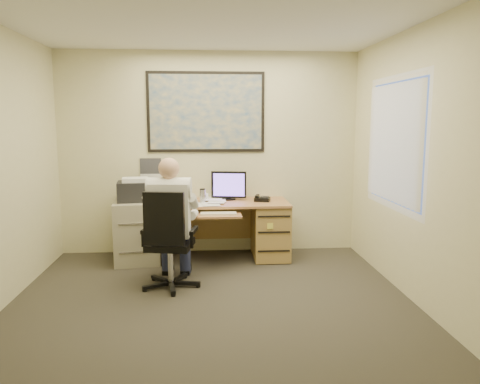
{
  "coord_description": "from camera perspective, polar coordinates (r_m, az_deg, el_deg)",
  "views": [
    {
      "loc": [
        -0.04,
        -4.08,
        1.78
      ],
      "look_at": [
        0.35,
        1.3,
        0.96
      ],
      "focal_mm": 35.0,
      "sensor_mm": 36.0,
      "label": 1
    }
  ],
  "objects": [
    {
      "name": "room_shell",
      "position": [
        4.1,
        -3.55,
        2.6
      ],
      "size": [
        4.0,
        4.5,
        2.7
      ],
      "color": "#332F27",
      "rests_on": "ground"
    },
    {
      "name": "desk",
      "position": [
        6.15,
        1.41,
        -3.94
      ],
      "size": [
        1.6,
        0.97,
        1.12
      ],
      "color": "#B37C4C",
      "rests_on": "ground"
    },
    {
      "name": "world_map",
      "position": [
        6.31,
        -4.17,
        9.69
      ],
      "size": [
        1.56,
        0.03,
        1.06
      ],
      "primitive_type": "cube",
      "color": "#1E4C93",
      "rests_on": "room_shell"
    },
    {
      "name": "wall_calendar",
      "position": [
        6.4,
        -10.82,
        2.19
      ],
      "size": [
        0.28,
        0.01,
        0.42
      ],
      "primitive_type": "cube",
      "color": "white",
      "rests_on": "room_shell"
    },
    {
      "name": "window_blinds",
      "position": [
        5.28,
        18.33,
        5.7
      ],
      "size": [
        0.06,
        1.4,
        1.3
      ],
      "primitive_type": null,
      "color": "beige",
      "rests_on": "room_shell"
    },
    {
      "name": "filing_cabinet",
      "position": [
        6.13,
        -12.46,
        -3.98
      ],
      "size": [
        0.64,
        0.73,
        1.08
      ],
      "rotation": [
        0.0,
        0.0,
        0.12
      ],
      "color": "#A6A086",
      "rests_on": "ground"
    },
    {
      "name": "office_chair",
      "position": [
        5.1,
        -8.41,
        -8.18
      ],
      "size": [
        0.74,
        0.74,
        1.07
      ],
      "rotation": [
        0.0,
        0.0,
        -0.17
      ],
      "color": "black",
      "rests_on": "ground"
    },
    {
      "name": "person",
      "position": [
        5.08,
        -8.54,
        -3.74
      ],
      "size": [
        0.66,
        0.89,
        1.4
      ],
      "primitive_type": null,
      "rotation": [
        0.0,
        0.0,
        -0.08
      ],
      "color": "white",
      "rests_on": "office_chair"
    }
  ]
}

